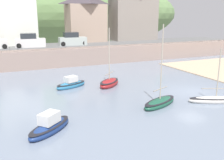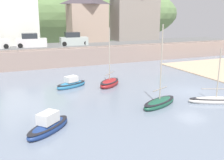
{
  "view_description": "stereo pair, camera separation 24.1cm",
  "coord_description": "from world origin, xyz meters",
  "px_view_note": "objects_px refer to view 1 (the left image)",
  "views": [
    {
      "loc": [
        -15.88,
        -17.7,
        6.76
      ],
      "look_at": [
        -6.95,
        2.56,
        1.22
      ],
      "focal_mm": 41.39,
      "sensor_mm": 36.0,
      "label": 1
    },
    {
      "loc": [
        -15.66,
        -17.79,
        6.76
      ],
      "look_at": [
        -6.95,
        2.56,
        1.22
      ],
      "focal_mm": 41.39,
      "sensor_mm": 36.0,
      "label": 2
    }
  ],
  "objects_px": {
    "sailboat_white_hull": "(216,100)",
    "parked_car_by_wall": "(30,41)",
    "dinghy_open_wooden": "(109,83)",
    "fishing_boat_green": "(50,126)",
    "sailboat_tall_mast": "(71,84)",
    "rowboat_small_beached": "(160,102)",
    "parked_car_end_of_row": "(72,40)",
    "waterfront_building_left": "(13,8)",
    "waterfront_building_right": "(133,10)",
    "waterfront_building_centre": "(86,17)"
  },
  "relations": [
    {
      "from": "fishing_boat_green",
      "to": "sailboat_white_hull",
      "type": "bearing_deg",
      "value": -40.96
    },
    {
      "from": "sailboat_white_hull",
      "to": "parked_car_end_of_row",
      "type": "xyz_separation_m",
      "value": [
        -5.16,
        23.83,
        2.97
      ]
    },
    {
      "from": "rowboat_small_beached",
      "to": "parked_car_end_of_row",
      "type": "height_order",
      "value": "rowboat_small_beached"
    },
    {
      "from": "waterfront_building_right",
      "to": "sailboat_white_hull",
      "type": "height_order",
      "value": "waterfront_building_right"
    },
    {
      "from": "fishing_boat_green",
      "to": "waterfront_building_right",
      "type": "bearing_deg",
      "value": 12.75
    },
    {
      "from": "sailboat_tall_mast",
      "to": "sailboat_white_hull",
      "type": "distance_m",
      "value": 13.09
    },
    {
      "from": "parked_car_end_of_row",
      "to": "fishing_boat_green",
      "type": "bearing_deg",
      "value": -106.35
    },
    {
      "from": "waterfront_building_left",
      "to": "fishing_boat_green",
      "type": "bearing_deg",
      "value": -90.54
    },
    {
      "from": "waterfront_building_centre",
      "to": "fishing_boat_green",
      "type": "bearing_deg",
      "value": -112.38
    },
    {
      "from": "waterfront_building_left",
      "to": "waterfront_building_right",
      "type": "bearing_deg",
      "value": 0.0
    },
    {
      "from": "sailboat_white_hull",
      "to": "dinghy_open_wooden",
      "type": "xyz_separation_m",
      "value": [
        -5.78,
        8.15,
        0.06
      ]
    },
    {
      "from": "waterfront_building_right",
      "to": "fishing_boat_green",
      "type": "xyz_separation_m",
      "value": [
        -20.79,
        -28.34,
        -7.43
      ]
    },
    {
      "from": "waterfront_building_centre",
      "to": "fishing_boat_green",
      "type": "relative_size",
      "value": 2.35
    },
    {
      "from": "parked_car_by_wall",
      "to": "sailboat_tall_mast",
      "type": "bearing_deg",
      "value": -77.87
    },
    {
      "from": "dinghy_open_wooden",
      "to": "parked_car_end_of_row",
      "type": "relative_size",
      "value": 1.4
    },
    {
      "from": "sailboat_tall_mast",
      "to": "dinghy_open_wooden",
      "type": "distance_m",
      "value": 3.75
    },
    {
      "from": "fishing_boat_green",
      "to": "sailboat_white_hull",
      "type": "height_order",
      "value": "sailboat_white_hull"
    },
    {
      "from": "waterfront_building_left",
      "to": "waterfront_building_centre",
      "type": "distance_m",
      "value": 11.48
    },
    {
      "from": "sailboat_tall_mast",
      "to": "waterfront_building_left",
      "type": "bearing_deg",
      "value": 77.56
    },
    {
      "from": "fishing_boat_green",
      "to": "parked_car_by_wall",
      "type": "height_order",
      "value": "parked_car_by_wall"
    },
    {
      "from": "waterfront_building_centre",
      "to": "parked_car_by_wall",
      "type": "relative_size",
      "value": 1.89
    },
    {
      "from": "waterfront_building_centre",
      "to": "parked_car_by_wall",
      "type": "xyz_separation_m",
      "value": [
        -9.82,
        -4.5,
        -3.28
      ]
    },
    {
      "from": "rowboat_small_beached",
      "to": "fishing_boat_green",
      "type": "bearing_deg",
      "value": 164.42
    },
    {
      "from": "waterfront_building_right",
      "to": "parked_car_by_wall",
      "type": "bearing_deg",
      "value": -166.64
    },
    {
      "from": "rowboat_small_beached",
      "to": "sailboat_tall_mast",
      "type": "distance_m",
      "value": 9.29
    },
    {
      "from": "waterfront_building_right",
      "to": "sailboat_tall_mast",
      "type": "height_order",
      "value": "waterfront_building_right"
    },
    {
      "from": "rowboat_small_beached",
      "to": "sailboat_white_hull",
      "type": "height_order",
      "value": "rowboat_small_beached"
    },
    {
      "from": "waterfront_building_centre",
      "to": "sailboat_white_hull",
      "type": "height_order",
      "value": "waterfront_building_centre"
    },
    {
      "from": "waterfront_building_centre",
      "to": "parked_car_by_wall",
      "type": "bearing_deg",
      "value": -155.39
    },
    {
      "from": "rowboat_small_beached",
      "to": "fishing_boat_green",
      "type": "relative_size",
      "value": 1.86
    },
    {
      "from": "waterfront_building_centre",
      "to": "sailboat_tall_mast",
      "type": "xyz_separation_m",
      "value": [
        -7.92,
        -19.22,
        -6.18
      ]
    },
    {
      "from": "waterfront_building_left",
      "to": "fishing_boat_green",
      "type": "distance_m",
      "value": 29.31
    },
    {
      "from": "waterfront_building_left",
      "to": "dinghy_open_wooden",
      "type": "relative_size",
      "value": 1.82
    },
    {
      "from": "waterfront_building_left",
      "to": "waterfront_building_centre",
      "type": "bearing_deg",
      "value": 0.0
    },
    {
      "from": "waterfront_building_centre",
      "to": "parked_car_end_of_row",
      "type": "height_order",
      "value": "waterfront_building_centre"
    },
    {
      "from": "sailboat_tall_mast",
      "to": "parked_car_end_of_row",
      "type": "distance_m",
      "value": 15.59
    },
    {
      "from": "waterfront_building_centre",
      "to": "rowboat_small_beached",
      "type": "relative_size",
      "value": 1.27
    },
    {
      "from": "sailboat_white_hull",
      "to": "parked_car_by_wall",
      "type": "xyz_separation_m",
      "value": [
        -11.31,
        23.83,
        2.97
      ]
    },
    {
      "from": "waterfront_building_centre",
      "to": "parked_car_by_wall",
      "type": "height_order",
      "value": "waterfront_building_centre"
    },
    {
      "from": "waterfront_building_left",
      "to": "sailboat_tall_mast",
      "type": "height_order",
      "value": "waterfront_building_left"
    },
    {
      "from": "sailboat_tall_mast",
      "to": "parked_car_by_wall",
      "type": "xyz_separation_m",
      "value": [
        -1.9,
        14.72,
        2.9
      ]
    },
    {
      "from": "waterfront_building_right",
      "to": "sailboat_tall_mast",
      "type": "xyz_separation_m",
      "value": [
        -17.04,
        -19.22,
        -7.46
      ]
    },
    {
      "from": "sailboat_white_hull",
      "to": "parked_car_end_of_row",
      "type": "height_order",
      "value": "sailboat_white_hull"
    },
    {
      "from": "waterfront_building_centre",
      "to": "parked_car_end_of_row",
      "type": "bearing_deg",
      "value": -129.23
    },
    {
      "from": "waterfront_building_right",
      "to": "parked_car_by_wall",
      "type": "xyz_separation_m",
      "value": [
        -18.95,
        -4.5,
        -4.56
      ]
    },
    {
      "from": "sailboat_tall_mast",
      "to": "dinghy_open_wooden",
      "type": "relative_size",
      "value": 0.6
    },
    {
      "from": "waterfront_building_left",
      "to": "sailboat_white_hull",
      "type": "relative_size",
      "value": 2.36
    },
    {
      "from": "rowboat_small_beached",
      "to": "parked_car_by_wall",
      "type": "relative_size",
      "value": 1.5
    },
    {
      "from": "waterfront_building_left",
      "to": "parked_car_end_of_row",
      "type": "bearing_deg",
      "value": -30.22
    },
    {
      "from": "sailboat_white_hull",
      "to": "rowboat_small_beached",
      "type": "bearing_deg",
      "value": -171.33
    }
  ]
}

